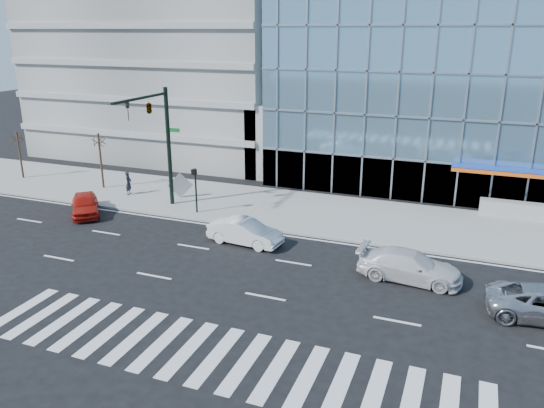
{
  "coord_description": "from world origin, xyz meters",
  "views": [
    {
      "loc": [
        8.16,
        -24.27,
        11.75
      ],
      "look_at": [
        -2.37,
        3.0,
        2.07
      ],
      "focal_mm": 35.0,
      "sensor_mm": 36.0,
      "label": 1
    }
  ],
  "objects": [
    {
      "name": "ped_signal_post",
      "position": [
        -8.5,
        4.94,
        2.14
      ],
      "size": [
        0.3,
        0.33,
        3.0
      ],
      "color": "black",
      "rests_on": "sidewalk"
    },
    {
      "name": "red_sedan",
      "position": [
        -15.38,
        2.29,
        0.71
      ],
      "size": [
        3.97,
        4.25,
        1.42
      ],
      "primitive_type": "imported",
      "rotation": [
        0.0,
        0.0,
        0.7
      ],
      "color": "#AD160D",
      "rests_on": "ground"
    },
    {
      "name": "tilted_panel",
      "position": [
        -11.16,
        7.43,
        1.07
      ],
      "size": [
        1.63,
        0.95,
        1.84
      ],
      "primitive_type": "cube",
      "rotation": [
        0.0,
        0.79,
        0.51
      ],
      "color": "#9A9A9A",
      "rests_on": "sidewalk"
    },
    {
      "name": "street_tree_near",
      "position": [
        -18.0,
        7.5,
        3.78
      ],
      "size": [
        1.1,
        1.1,
        4.23
      ],
      "color": "#332319",
      "rests_on": "sidewalk"
    },
    {
      "name": "parking_garage",
      "position": [
        -20.0,
        26.0,
        10.0
      ],
      "size": [
        24.0,
        24.0,
        20.0
      ],
      "primitive_type": "cube",
      "color": "gray",
      "rests_on": "ground"
    },
    {
      "name": "ramp_block",
      "position": [
        -6.0,
        18.0,
        3.0
      ],
      "size": [
        6.0,
        8.0,
        6.0
      ],
      "primitive_type": "cube",
      "color": "gray",
      "rests_on": "ground"
    },
    {
      "name": "pedestrian",
      "position": [
        -15.1,
        6.75,
        1.0
      ],
      "size": [
        0.52,
        0.69,
        1.7
      ],
      "primitive_type": "imported",
      "rotation": [
        0.0,
        0.0,
        1.77
      ],
      "color": "black",
      "rests_on": "sidewalk"
    },
    {
      "name": "street_tree_far",
      "position": [
        -26.0,
        7.5,
        3.45
      ],
      "size": [
        1.1,
        1.1,
        3.87
      ],
      "color": "#332319",
      "rests_on": "sidewalk"
    },
    {
      "name": "traffic_signal",
      "position": [
        -11.0,
        4.57,
        6.16
      ],
      "size": [
        1.14,
        5.74,
        8.0
      ],
      "color": "black",
      "rests_on": "sidewalk"
    },
    {
      "name": "ground",
      "position": [
        0.0,
        0.0,
        0.0
      ],
      "size": [
        160.0,
        160.0,
        0.0
      ],
      "primitive_type": "plane",
      "color": "black",
      "rests_on": "ground"
    },
    {
      "name": "white_sedan",
      "position": [
        -3.45,
        1.51,
        0.72
      ],
      "size": [
        4.48,
        1.95,
        1.43
      ],
      "primitive_type": "imported",
      "rotation": [
        0.0,
        0.0,
        1.47
      ],
      "color": "silver",
      "rests_on": "ground"
    },
    {
      "name": "white_suv",
      "position": [
        5.94,
        0.19,
        0.73
      ],
      "size": [
        5.17,
        2.35,
        1.47
      ],
      "primitive_type": "imported",
      "rotation": [
        0.0,
        0.0,
        1.51
      ],
      "color": "silver",
      "rests_on": "ground"
    },
    {
      "name": "sidewalk",
      "position": [
        0.0,
        8.0,
        0.07
      ],
      "size": [
        120.0,
        8.0,
        0.15
      ],
      "primitive_type": "cube",
      "color": "gray",
      "rests_on": "ground"
    }
  ]
}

